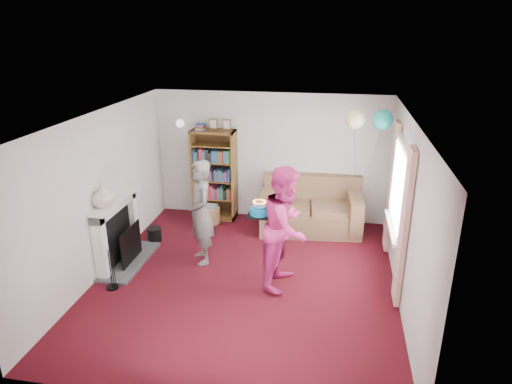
% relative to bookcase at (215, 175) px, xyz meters
% --- Properties ---
extents(ground, '(5.00, 5.00, 0.00)m').
position_rel_bookcase_xyz_m(ground, '(1.08, -2.30, -0.88)').
color(ground, '#37080D').
rests_on(ground, ground).
extents(wall_back, '(4.50, 0.02, 2.50)m').
position_rel_bookcase_xyz_m(wall_back, '(1.08, 0.21, 0.37)').
color(wall_back, silver).
rests_on(wall_back, ground).
extents(wall_left, '(0.02, 5.00, 2.50)m').
position_rel_bookcase_xyz_m(wall_left, '(-1.18, -2.30, 0.37)').
color(wall_left, silver).
rests_on(wall_left, ground).
extents(wall_right, '(0.02, 5.00, 2.50)m').
position_rel_bookcase_xyz_m(wall_right, '(3.34, -2.30, 0.37)').
color(wall_right, silver).
rests_on(wall_right, ground).
extents(ceiling, '(4.50, 5.00, 0.01)m').
position_rel_bookcase_xyz_m(ceiling, '(1.08, -2.30, 1.62)').
color(ceiling, white).
rests_on(ceiling, wall_back).
extents(fireplace, '(0.55, 1.80, 1.12)m').
position_rel_bookcase_xyz_m(fireplace, '(-1.01, -2.11, -0.37)').
color(fireplace, '#3F3F42').
rests_on(fireplace, ground).
extents(window_bay, '(0.14, 2.02, 2.20)m').
position_rel_bookcase_xyz_m(window_bay, '(3.28, -1.70, 0.32)').
color(window_bay, white).
rests_on(window_bay, ground).
extents(wall_sconce, '(0.16, 0.23, 0.16)m').
position_rel_bookcase_xyz_m(wall_sconce, '(-0.67, 0.06, 1.00)').
color(wall_sconce, gold).
rests_on(wall_sconce, ground).
extents(bookcase, '(0.85, 0.42, 2.00)m').
position_rel_bookcase_xyz_m(bookcase, '(0.00, 0.00, 0.00)').
color(bookcase, '#472B14').
rests_on(bookcase, ground).
extents(sofa, '(1.85, 0.98, 0.98)m').
position_rel_bookcase_xyz_m(sofa, '(1.93, -0.22, -0.52)').
color(sofa, brown).
rests_on(sofa, ground).
extents(wicker_basket, '(0.41, 0.41, 0.37)m').
position_rel_bookcase_xyz_m(wicker_basket, '(-0.04, -0.32, -0.72)').
color(wicker_basket, '#946D45').
rests_on(wicker_basket, ground).
extents(person_striped, '(0.67, 0.75, 1.72)m').
position_rel_bookcase_xyz_m(person_striped, '(0.26, -1.83, -0.02)').
color(person_striped, black).
rests_on(person_striped, ground).
extents(person_magenta, '(0.87, 1.02, 1.84)m').
position_rel_bookcase_xyz_m(person_magenta, '(1.68, -2.26, 0.04)').
color(person_magenta, '#CE2977').
rests_on(person_magenta, ground).
extents(birthday_cake, '(0.34, 0.34, 0.22)m').
position_rel_bookcase_xyz_m(birthday_cake, '(1.29, -2.24, 0.26)').
color(birthday_cake, black).
rests_on(birthday_cake, ground).
extents(balloons, '(0.77, 0.33, 1.70)m').
position_rel_bookcase_xyz_m(balloons, '(2.83, -0.63, 1.34)').
color(balloons, '#3F3F3F').
rests_on(balloons, ground).
extents(mantel_vase, '(0.42, 0.42, 0.36)m').
position_rel_bookcase_xyz_m(mantel_vase, '(-1.04, -2.45, 0.42)').
color(mantel_vase, beige).
rests_on(mantel_vase, fireplace).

